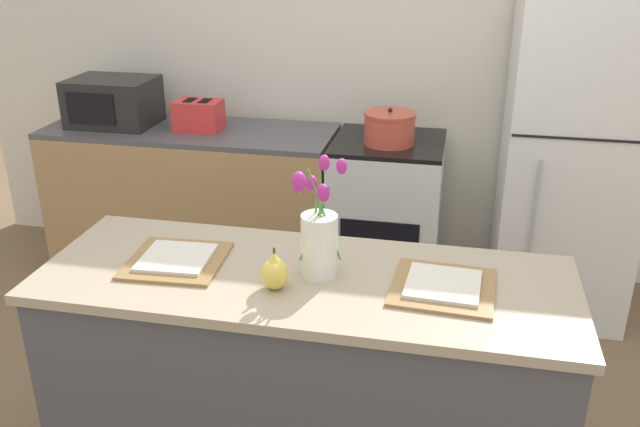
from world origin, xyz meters
name	(u,v)px	position (x,y,z in m)	size (l,w,h in m)	color
back_wall	(383,46)	(0.00, 2.00, 1.35)	(5.20, 0.08, 2.70)	silver
kitchen_island	(306,385)	(0.00, 0.00, 0.45)	(1.80, 0.66, 0.91)	#4C4C51
back_counter	(195,201)	(-1.06, 1.60, 0.45)	(1.68, 0.60, 0.91)	tan
stove_range	(386,217)	(0.10, 1.60, 0.45)	(0.60, 0.61, 0.91)	silver
refrigerator	(570,160)	(1.05, 1.60, 0.86)	(0.68, 0.67, 1.72)	white
flower_vase	(319,237)	(0.05, 0.01, 1.04)	(0.17, 0.13, 0.41)	silver
pear_figurine	(275,272)	(-0.07, -0.11, 0.96)	(0.09, 0.09, 0.15)	#E5CC4C
plate_setting_left	(177,259)	(-0.46, 0.00, 0.92)	(0.34, 0.34, 0.02)	olive
plate_setting_right	(443,286)	(0.46, 0.00, 0.92)	(0.34, 0.34, 0.02)	olive
toaster	(198,115)	(-0.99, 1.59, 0.99)	(0.28, 0.18, 0.17)	red
cooking_pot	(390,128)	(0.11, 1.54, 0.99)	(0.28, 0.28, 0.20)	#CC4C38
microwave	(113,102)	(-1.52, 1.60, 1.04)	(0.48, 0.37, 0.27)	black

